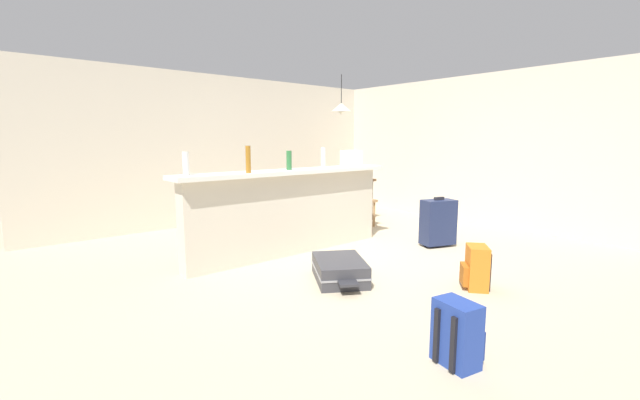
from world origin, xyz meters
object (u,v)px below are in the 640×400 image
Objects in this scene: bottle_white at (186,163)px; grocery_bag at (351,158)px; bottle_blue at (356,158)px; suitcase_flat_charcoal at (340,270)px; bottle_clear at (323,157)px; dining_table at (338,184)px; dining_chair_near_partition at (358,195)px; backpack_orange at (476,268)px; backpack_blue at (457,334)px; suitcase_upright_navy at (438,222)px; bottle_green at (289,160)px; bottle_amber at (248,159)px; pendant_lamp at (341,107)px.

grocery_bag is (2.32, -0.08, -0.01)m from bottle_white.
suitcase_flat_charcoal is at bearing -139.96° from bottle_blue.
dining_table is (1.26, 1.06, -0.54)m from bottle_clear.
bottle_clear is at bearing -155.51° from dining_chair_near_partition.
backpack_orange is at bearing -50.49° from suitcase_flat_charcoal.
bottle_clear is 0.62× the size of backpack_orange.
dining_table is at bearing 47.43° from suitcase_flat_charcoal.
suitcase_flat_charcoal is 1.72m from backpack_blue.
suitcase_upright_navy reaches higher than backpack_orange.
bottle_green is at bearing -160.14° from dining_chair_near_partition.
bottle_amber is 0.34× the size of suitcase_flat_charcoal.
bottle_green is 0.66m from bottle_clear.
backpack_blue reaches higher than suitcase_flat_charcoal.
grocery_bag is 1.97m from suitcase_flat_charcoal.
bottle_green is 2.14m from dining_chair_near_partition.
bottle_clear is 1.73m from dining_table.
dining_chair_near_partition is (3.18, 0.62, -0.67)m from bottle_white.
bottle_clear is 1.54m from dining_chair_near_partition.
grocery_bag is (1.67, 0.07, -0.04)m from bottle_amber.
suitcase_upright_navy is (-0.15, -2.06, -1.63)m from pendant_lamp.
bottle_clear is at bearing 135.11° from suitcase_upright_navy.
backpack_orange is at bearing 24.67° from backpack_blue.
suitcase_upright_navy is at bearing 46.55° from backpack_orange.
backpack_orange is at bearing -73.04° from bottle_green.
suitcase_upright_navy is at bearing 35.99° from backpack_blue.
grocery_bag is 3.39m from backpack_blue.
bottle_clear is 0.40× the size of pendant_lamp.
grocery_bag is at bearing -0.75° from bottle_green.
bottle_white reaches higher than backpack_orange.
bottle_clear is at bearing 8.78° from bottle_amber.
backpack_blue is 1.49m from backpack_orange.
backpack_orange is at bearing -111.09° from pendant_lamp.
bottle_clear is 0.42m from grocery_bag.
pendant_lamp is (-0.02, 0.40, 1.45)m from dining_chair_near_partition.
bottle_blue is at bearing -122.61° from pendant_lamp.
bottle_blue is at bearing 0.95° from bottle_white.
bottle_blue is 0.19× the size of dining_table.
backpack_blue is (-2.59, -3.84, -1.76)m from pendant_lamp.
suitcase_upright_navy is (0.69, -0.96, -0.84)m from grocery_bag.
pendant_lamp reaches higher than dining_table.
suitcase_upright_navy is 1.60m from backpack_orange.
suitcase_flat_charcoal is (-2.08, -2.20, -1.85)m from pendant_lamp.
bottle_amber is 0.71× the size of backpack_blue.
backpack_blue is at bearing -144.01° from suitcase_upright_navy.
backpack_blue is at bearing -123.63° from dining_table.
bottle_amber reaches higher than bottle_blue.
bottle_amber reaches higher than bottle_green.
dining_chair_near_partition is 1.50m from pendant_lamp.
bottle_white is 0.67m from bottle_amber.
suitcase_flat_charcoal is at bearing 129.51° from backpack_orange.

